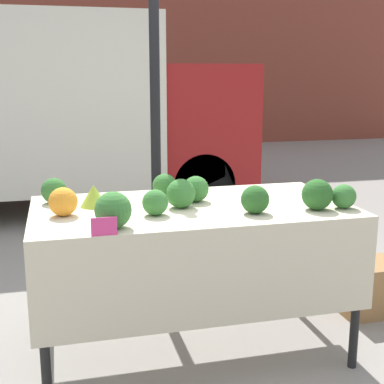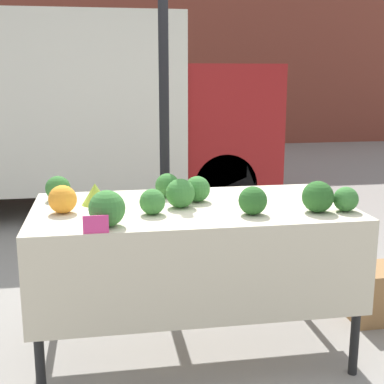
{
  "view_description": "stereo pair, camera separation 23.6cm",
  "coord_description": "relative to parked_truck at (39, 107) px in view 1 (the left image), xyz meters",
  "views": [
    {
      "loc": [
        -0.73,
        -2.89,
        1.65
      ],
      "look_at": [
        0.0,
        0.0,
        0.99
      ],
      "focal_mm": 50.0,
      "sensor_mm": 36.0,
      "label": 1
    },
    {
      "loc": [
        -0.5,
        -2.94,
        1.65
      ],
      "look_at": [
        0.0,
        0.0,
        0.99
      ],
      "focal_mm": 50.0,
      "sensor_mm": 36.0,
      "label": 2
    }
  ],
  "objects": [
    {
      "name": "ground_plane",
      "position": [
        0.92,
        -3.88,
        -1.25
      ],
      "size": [
        40.0,
        40.0,
        0.0
      ],
      "primitive_type": "plane",
      "color": "gray"
    },
    {
      "name": "tent_pole",
      "position": [
        0.86,
        -3.08,
        -0.09
      ],
      "size": [
        0.07,
        0.07,
        2.31
      ],
      "color": "black",
      "rests_on": "ground_plane"
    },
    {
      "name": "parked_truck",
      "position": [
        0.0,
        0.0,
        0.0
      ],
      "size": [
        4.72,
        2.02,
        2.31
      ],
      "color": "silver",
      "rests_on": "ground_plane"
    },
    {
      "name": "market_table",
      "position": [
        0.92,
        -3.95,
        -0.45
      ],
      "size": [
        1.81,
        0.95,
        0.91
      ],
      "color": "beige",
      "rests_on": "ground_plane"
    },
    {
      "name": "orange_cauliflower",
      "position": [
        0.2,
        -3.93,
        -0.26
      ],
      "size": [
        0.15,
        0.15,
        0.15
      ],
      "color": "orange",
      "rests_on": "market_table"
    },
    {
      "name": "romanesco_head",
      "position": [
        0.38,
        -3.76,
        -0.28
      ],
      "size": [
        0.16,
        0.16,
        0.13
      ],
      "color": "#93B238",
      "rests_on": "market_table"
    },
    {
      "name": "broccoli_head_0",
      "position": [
        0.44,
        -4.23,
        -0.25
      ],
      "size": [
        0.18,
        0.18,
        0.18
      ],
      "color": "#387533",
      "rests_on": "market_table"
    },
    {
      "name": "broccoli_head_1",
      "position": [
        0.81,
        -3.65,
        -0.27
      ],
      "size": [
        0.15,
        0.15,
        0.15
      ],
      "color": "#336B2D",
      "rests_on": "market_table"
    },
    {
      "name": "broccoli_head_2",
      "position": [
        0.85,
        -3.91,
        -0.26
      ],
      "size": [
        0.16,
        0.16,
        0.16
      ],
      "color": "#387533",
      "rests_on": "market_table"
    },
    {
      "name": "broccoli_head_3",
      "position": [
        0.68,
        -4.04,
        -0.27
      ],
      "size": [
        0.14,
        0.14,
        0.14
      ],
      "color": "#387533",
      "rests_on": "market_table"
    },
    {
      "name": "broccoli_head_4",
      "position": [
        1.57,
        -4.14,
        -0.25
      ],
      "size": [
        0.17,
        0.17,
        0.17
      ],
      "color": "#285B23",
      "rests_on": "market_table"
    },
    {
      "name": "broccoli_head_5",
      "position": [
        1.73,
        -4.15,
        -0.27
      ],
      "size": [
        0.14,
        0.14,
        0.14
      ],
      "color": "#387533",
      "rests_on": "market_table"
    },
    {
      "name": "broccoli_head_6",
      "position": [
        1.21,
        -4.13,
        -0.26
      ],
      "size": [
        0.15,
        0.15,
        0.15
      ],
      "color": "#285B23",
      "rests_on": "market_table"
    },
    {
      "name": "broccoli_head_7",
      "position": [
        0.16,
        -3.62,
        -0.27
      ],
      "size": [
        0.15,
        0.15,
        0.15
      ],
      "color": "#336B2D",
      "rests_on": "market_table"
    },
    {
      "name": "broccoli_head_8",
      "position": [
        0.97,
        -3.79,
        -0.26
      ],
      "size": [
        0.15,
        0.15,
        0.15
      ],
      "color": "#387533",
      "rests_on": "market_table"
    },
    {
      "name": "price_sign",
      "position": [
        0.38,
        -4.34,
        -0.3
      ],
      "size": [
        0.12,
        0.01,
        0.09
      ],
      "color": "#E53D84",
      "rests_on": "market_table"
    },
    {
      "name": "produce_crate",
      "position": [
        2.26,
        -3.66,
        -1.07
      ],
      "size": [
        0.43,
        0.35,
        0.36
      ],
      "color": "#9E7042",
      "rests_on": "ground_plane"
    }
  ]
}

